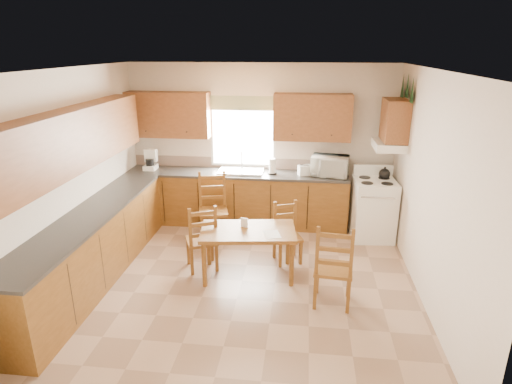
# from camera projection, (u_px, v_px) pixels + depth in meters

# --- Properties ---
(floor) EXTENTS (4.50, 4.50, 0.00)m
(floor) POSITION_uv_depth(u_px,v_px,m) (242.00, 281.00, 5.67)
(floor) COLOR tan
(floor) RESTS_ON ground
(ceiling) EXTENTS (4.50, 4.50, 0.00)m
(ceiling) POSITION_uv_depth(u_px,v_px,m) (240.00, 70.00, 4.79)
(ceiling) COLOR brown
(ceiling) RESTS_ON floor
(wall_left) EXTENTS (4.50, 4.50, 0.00)m
(wall_left) POSITION_uv_depth(u_px,v_px,m) (68.00, 178.00, 5.48)
(wall_left) COLOR beige
(wall_left) RESTS_ON floor
(wall_right) EXTENTS (4.50, 4.50, 0.00)m
(wall_right) POSITION_uv_depth(u_px,v_px,m) (432.00, 191.00, 4.99)
(wall_right) COLOR beige
(wall_right) RESTS_ON floor
(wall_back) EXTENTS (4.50, 4.50, 0.00)m
(wall_back) POSITION_uv_depth(u_px,v_px,m) (261.00, 144.00, 7.35)
(wall_back) COLOR beige
(wall_back) RESTS_ON floor
(wall_front) EXTENTS (4.50, 4.50, 0.00)m
(wall_front) POSITION_uv_depth(u_px,v_px,m) (195.00, 278.00, 3.12)
(wall_front) COLOR beige
(wall_front) RESTS_ON floor
(lower_cab_back) EXTENTS (3.75, 0.60, 0.88)m
(lower_cab_back) POSITION_uv_depth(u_px,v_px,m) (237.00, 199.00, 7.40)
(lower_cab_back) COLOR brown
(lower_cab_back) RESTS_ON floor
(lower_cab_left) EXTENTS (0.60, 3.60, 0.88)m
(lower_cab_left) POSITION_uv_depth(u_px,v_px,m) (93.00, 248.00, 5.60)
(lower_cab_left) COLOR brown
(lower_cab_left) RESTS_ON floor
(counter_back) EXTENTS (3.75, 0.63, 0.04)m
(counter_back) POSITION_uv_depth(u_px,v_px,m) (237.00, 173.00, 7.25)
(counter_back) COLOR #363330
(counter_back) RESTS_ON lower_cab_back
(counter_left) EXTENTS (0.63, 3.60, 0.04)m
(counter_left) POSITION_uv_depth(u_px,v_px,m) (89.00, 216.00, 5.45)
(counter_left) COLOR #363330
(counter_left) RESTS_ON lower_cab_left
(backsplash) EXTENTS (3.75, 0.01, 0.18)m
(backsplash) POSITION_uv_depth(u_px,v_px,m) (239.00, 163.00, 7.49)
(backsplash) COLOR gray
(backsplash) RESTS_ON counter_back
(upper_cab_back_left) EXTENTS (1.41, 0.33, 0.75)m
(upper_cab_back_left) POSITION_uv_depth(u_px,v_px,m) (168.00, 115.00, 7.20)
(upper_cab_back_left) COLOR brown
(upper_cab_back_left) RESTS_ON wall_back
(upper_cab_back_right) EXTENTS (1.25, 0.33, 0.75)m
(upper_cab_back_right) POSITION_uv_depth(u_px,v_px,m) (312.00, 117.00, 6.93)
(upper_cab_back_right) COLOR brown
(upper_cab_back_right) RESTS_ON wall_back
(upper_cab_left) EXTENTS (0.33, 3.60, 0.75)m
(upper_cab_left) POSITION_uv_depth(u_px,v_px,m) (68.00, 142.00, 5.16)
(upper_cab_left) COLOR brown
(upper_cab_left) RESTS_ON wall_left
(upper_cab_stove) EXTENTS (0.33, 0.62, 0.62)m
(upper_cab_stove) POSITION_uv_depth(u_px,v_px,m) (395.00, 120.00, 6.38)
(upper_cab_stove) COLOR brown
(upper_cab_stove) RESTS_ON wall_right
(range_hood) EXTENTS (0.44, 0.62, 0.12)m
(range_hood) POSITION_uv_depth(u_px,v_px,m) (389.00, 145.00, 6.50)
(range_hood) COLOR white
(range_hood) RESTS_ON wall_right
(window_frame) EXTENTS (1.13, 0.02, 1.18)m
(window_frame) POSITION_uv_depth(u_px,v_px,m) (243.00, 133.00, 7.29)
(window_frame) COLOR white
(window_frame) RESTS_ON wall_back
(window_pane) EXTENTS (1.05, 0.01, 1.10)m
(window_pane) POSITION_uv_depth(u_px,v_px,m) (243.00, 133.00, 7.28)
(window_pane) COLOR white
(window_pane) RESTS_ON wall_back
(window_valance) EXTENTS (1.19, 0.01, 0.24)m
(window_valance) POSITION_uv_depth(u_px,v_px,m) (242.00, 103.00, 7.10)
(window_valance) COLOR #4C6B33
(window_valance) RESTS_ON wall_back
(sink_basin) EXTENTS (0.75, 0.45, 0.04)m
(sink_basin) POSITION_uv_depth(u_px,v_px,m) (241.00, 171.00, 7.23)
(sink_basin) COLOR silver
(sink_basin) RESTS_ON counter_back
(pine_decal_a) EXTENTS (0.22, 0.22, 0.36)m
(pine_decal_a) POSITION_uv_depth(u_px,v_px,m) (412.00, 90.00, 5.91)
(pine_decal_a) COLOR black
(pine_decal_a) RESTS_ON wall_right
(pine_decal_b) EXTENTS (0.22, 0.22, 0.36)m
(pine_decal_b) POSITION_uv_depth(u_px,v_px,m) (408.00, 85.00, 6.19)
(pine_decal_b) COLOR black
(pine_decal_b) RESTS_ON wall_right
(pine_decal_c) EXTENTS (0.22, 0.22, 0.36)m
(pine_decal_c) POSITION_uv_depth(u_px,v_px,m) (403.00, 86.00, 6.51)
(pine_decal_c) COLOR black
(pine_decal_c) RESTS_ON wall_right
(stove) EXTENTS (0.67, 0.69, 0.94)m
(stove) POSITION_uv_depth(u_px,v_px,m) (373.00, 210.00, 6.83)
(stove) COLOR white
(stove) RESTS_ON floor
(coffeemaker) EXTENTS (0.25, 0.28, 0.32)m
(coffeemaker) POSITION_uv_depth(u_px,v_px,m) (150.00, 161.00, 7.36)
(coffeemaker) COLOR white
(coffeemaker) RESTS_ON counter_back
(paper_towel) EXTENTS (0.13, 0.13, 0.26)m
(paper_towel) POSITION_uv_depth(u_px,v_px,m) (272.00, 166.00, 7.12)
(paper_towel) COLOR white
(paper_towel) RESTS_ON counter_back
(toaster) EXTENTS (0.24, 0.20, 0.17)m
(toaster) POSITION_uv_depth(u_px,v_px,m) (304.00, 170.00, 7.08)
(toaster) COLOR white
(toaster) RESTS_ON counter_back
(microwave) EXTENTS (0.60, 0.48, 0.33)m
(microwave) POSITION_uv_depth(u_px,v_px,m) (330.00, 166.00, 7.02)
(microwave) COLOR white
(microwave) RESTS_ON counter_back
(dining_table) EXTENTS (1.32, 0.86, 0.66)m
(dining_table) POSITION_uv_depth(u_px,v_px,m) (248.00, 252.00, 5.72)
(dining_table) COLOR brown
(dining_table) RESTS_ON floor
(chair_near_left) EXTENTS (0.52, 0.51, 0.95)m
(chair_near_left) POSITION_uv_depth(u_px,v_px,m) (201.00, 236.00, 5.86)
(chair_near_left) COLOR brown
(chair_near_left) RESTS_ON floor
(chair_near_right) EXTENTS (0.48, 0.46, 1.05)m
(chair_near_right) POSITION_uv_depth(u_px,v_px,m) (334.00, 264.00, 5.03)
(chair_near_right) COLOR brown
(chair_near_right) RESTS_ON floor
(chair_far_left) EXTENTS (0.54, 0.52, 1.07)m
(chair_far_left) POSITION_uv_depth(u_px,v_px,m) (213.00, 207.00, 6.75)
(chair_far_left) COLOR brown
(chair_far_left) RESTS_ON floor
(chair_far_right) EXTENTS (0.46, 0.45, 0.86)m
(chair_far_right) POSITION_uv_depth(u_px,v_px,m) (288.00, 233.00, 6.06)
(chair_far_right) COLOR brown
(chair_far_right) RESTS_ON floor
(table_paper) EXTENTS (0.26, 0.30, 0.00)m
(table_paper) POSITION_uv_depth(u_px,v_px,m) (272.00, 234.00, 5.48)
(table_paper) COLOR white
(table_paper) RESTS_ON dining_table
(table_card) EXTENTS (0.10, 0.05, 0.13)m
(table_card) POSITION_uv_depth(u_px,v_px,m) (244.00, 222.00, 5.68)
(table_card) COLOR white
(table_card) RESTS_ON dining_table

